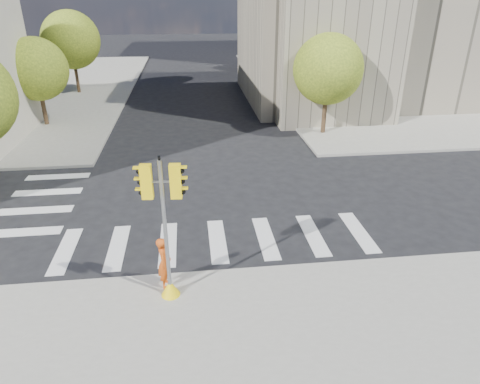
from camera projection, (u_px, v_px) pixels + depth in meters
name	position (u px, v px, depth m)	size (l,w,h in m)	color
ground	(216.00, 215.00, 17.54)	(160.00, 160.00, 0.00)	black
sidewalk_far_right	(397.00, 81.00, 42.99)	(28.00, 40.00, 0.15)	gray
civic_building	(397.00, 5.00, 33.26)	(26.00, 16.00, 19.39)	gray
tree_lw_mid	(36.00, 69.00, 27.35)	(4.00, 4.00, 5.77)	#382616
tree_lw_far	(71.00, 40.00, 35.99)	(4.80, 4.80, 6.95)	#382616
tree_re_near	(328.00, 69.00, 25.58)	(4.20, 4.20, 6.16)	#382616
tree_re_mid	(285.00, 42.00, 36.22)	(4.60, 4.60, 6.66)	#382616
tree_re_far	(262.00, 35.00, 47.19)	(4.00, 4.00, 5.88)	#382616
lamp_near	(318.00, 51.00, 29.00)	(0.35, 0.18, 8.11)	black
lamp_far	(277.00, 33.00, 41.56)	(0.35, 0.18, 8.11)	black
traffic_signal	(166.00, 241.00, 11.94)	(1.07, 0.56, 4.40)	yellow
photographer	(164.00, 262.00, 12.79)	(0.61, 0.40, 1.66)	#C34A12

